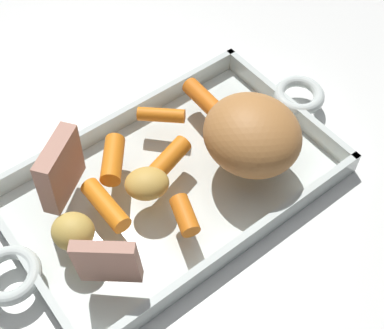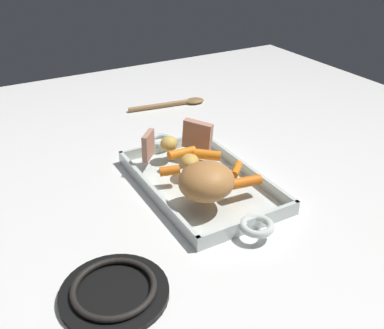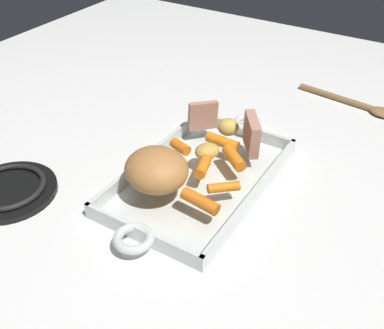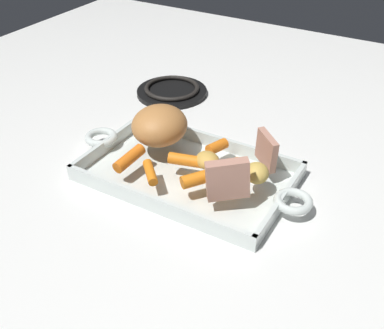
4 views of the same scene
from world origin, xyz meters
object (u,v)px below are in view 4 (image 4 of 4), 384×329
object	(u,v)px
stove_burner_rear	(172,91)
baby_carrot_northwest	(230,173)
potato_whole	(208,160)
pork_roast	(160,125)
baby_carrot_southwest	(184,159)
baby_carrot_southeast	(129,158)
baby_carrot_northeast	(217,147)
roast_slice_thick	(228,180)
baby_carrot_long	(150,172)
potato_near_roast	(257,173)
baby_carrot_short	(198,178)
roasting_dish	(188,173)
roast_slice_thin	(267,150)

from	to	relation	value
stove_burner_rear	baby_carrot_northwest	bearing A→B (deg)	-43.58
potato_whole	pork_roast	bearing A→B (deg)	165.93
baby_carrot_southwest	potato_whole	xyz separation A→B (m)	(0.04, 0.01, 0.00)
baby_carrot_southeast	baby_carrot_northwest	bearing A→B (deg)	16.15
baby_carrot_northeast	roast_slice_thick	bearing A→B (deg)	-55.52
roast_slice_thick	baby_carrot_southeast	size ratio (longest dim) A/B	1.03
baby_carrot_northeast	baby_carrot_northwest	world-z (taller)	baby_carrot_northwest
baby_carrot_northeast	baby_carrot_northwest	bearing A→B (deg)	-47.41
baby_carrot_southeast	baby_carrot_northwest	size ratio (longest dim) A/B	1.01
pork_roast	baby_carrot_long	xyz separation A→B (m)	(0.05, -0.11, -0.03)
roast_slice_thick	potato_near_roast	size ratio (longest dim) A/B	1.57
potato_whole	baby_carrot_short	bearing A→B (deg)	-78.55
baby_carrot_northwest	baby_carrot_southwest	distance (m)	0.09
baby_carrot_northeast	potato_whole	distance (m)	0.06
roasting_dish	baby_carrot_southwest	size ratio (longest dim) A/B	7.50
roast_slice_thin	baby_carrot_northeast	xyz separation A→B (m)	(-0.10, -0.01, -0.02)
baby_carrot_northeast	baby_carrot_southwest	size ratio (longest dim) A/B	0.68
roast_slice_thin	baby_carrot_northeast	bearing A→B (deg)	-176.59
baby_carrot_southwest	potato_whole	bearing A→B (deg)	18.70
roast_slice_thick	baby_carrot_northwest	world-z (taller)	roast_slice_thick
potato_near_roast	stove_burner_rear	size ratio (longest dim) A/B	0.26
pork_roast	potato_near_roast	size ratio (longest dim) A/B	2.55
roast_slice_thin	baby_carrot_southwest	xyz separation A→B (m)	(-0.13, -0.08, -0.02)
pork_roast	baby_carrot_northwest	world-z (taller)	pork_roast
pork_roast	potato_whole	bearing A→B (deg)	-14.07
roast_slice_thin	baby_carrot_southwest	world-z (taller)	roast_slice_thin
baby_carrot_southwest	potato_whole	distance (m)	0.04
roast_slice_thin	stove_burner_rear	distance (m)	0.41
roast_slice_thin	baby_carrot_southeast	distance (m)	0.25
baby_carrot_northeast	potato_near_roast	distance (m)	0.12
baby_carrot_long	baby_carrot_northwest	bearing A→B (deg)	28.35
roasting_dish	potato_whole	bearing A→B (deg)	9.96
roast_slice_thick	baby_carrot_northeast	bearing A→B (deg)	124.48
roast_slice_thin	baby_carrot_short	distance (m)	0.14
roast_slice_thin	stove_burner_rear	xyz separation A→B (m)	(-0.34, 0.22, -0.05)
roast_slice_thin	pork_roast	bearing A→B (deg)	-171.88
roast_slice_thin	potato_whole	world-z (taller)	roast_slice_thin
baby_carrot_northeast	potato_near_roast	xyz separation A→B (m)	(0.10, -0.05, 0.01)
roasting_dish	pork_roast	xyz separation A→B (m)	(-0.09, 0.04, 0.06)
roast_slice_thin	baby_carrot_southwest	distance (m)	0.15
baby_carrot_southeast	potato_whole	distance (m)	0.14
pork_roast	potato_near_roast	xyz separation A→B (m)	(0.22, -0.03, -0.02)
baby_carrot_southeast	pork_roast	bearing A→B (deg)	85.90
baby_carrot_southeast	potato_near_roast	world-z (taller)	potato_near_roast
baby_carrot_northwest	potato_near_roast	xyz separation A→B (m)	(0.04, 0.01, 0.01)
pork_roast	baby_carrot_northeast	xyz separation A→B (m)	(0.11, 0.02, -0.03)
baby_carrot_short	baby_carrot_long	world-z (taller)	baby_carrot_short
roasting_dish	baby_carrot_northwest	distance (m)	0.09
baby_carrot_long	baby_carrot_northwest	size ratio (longest dim) A/B	0.85
roasting_dish	baby_carrot_long	bearing A→B (deg)	-117.41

